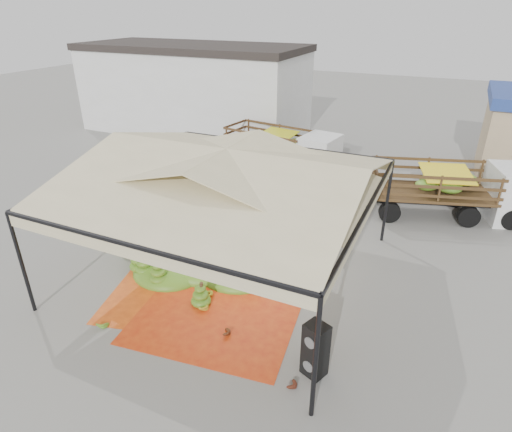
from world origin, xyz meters
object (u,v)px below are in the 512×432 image
at_px(banana_heap, 199,242).
at_px(speaker_stack, 315,350).
at_px(truck_left, 286,145).
at_px(vendor, 295,207).
at_px(truck_right, 460,186).

distance_m(banana_heap, speaker_stack, 5.85).
height_order(speaker_stack, truck_left, truck_left).
bearing_deg(vendor, truck_left, -79.12).
height_order(vendor, truck_right, truck_right).
bearing_deg(truck_left, truck_right, -6.44).
bearing_deg(truck_right, speaker_stack, -121.09).
xyz_separation_m(truck_left, truck_right, (8.09, -2.26, 0.05)).
relative_size(banana_heap, truck_left, 0.98).
bearing_deg(truck_right, banana_heap, -153.82).
xyz_separation_m(banana_heap, speaker_stack, (4.96, -3.10, 0.05)).
bearing_deg(vendor, speaker_stack, 100.64).
distance_m(vendor, truck_left, 6.66).
relative_size(banana_heap, speaker_stack, 4.32).
xyz_separation_m(speaker_stack, truck_right, (2.53, 10.15, 0.59)).
bearing_deg(speaker_stack, vendor, 136.34).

